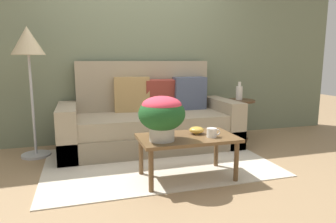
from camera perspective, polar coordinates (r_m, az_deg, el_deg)
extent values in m
plane|color=#997A56|center=(3.29, -1.42, -10.34)|extent=(14.00, 14.00, 0.00)
cube|color=slate|center=(4.32, -6.02, 13.44)|extent=(6.40, 0.12, 2.82)
cube|color=beige|center=(3.42, -2.05, -9.49)|extent=(2.42, 1.63, 0.01)
cube|color=gray|center=(3.91, -3.29, -5.19)|extent=(2.25, 0.93, 0.25)
cube|color=gray|center=(3.83, -3.24, -2.01)|extent=(1.81, 0.83, 0.20)
cube|color=gray|center=(4.17, -4.58, 3.41)|extent=(1.81, 0.17, 0.89)
cube|color=gray|center=(3.77, -18.54, -3.49)|extent=(0.22, 0.93, 0.60)
cube|color=gray|center=(4.21, 10.25, -1.77)|extent=(0.22, 0.93, 0.60)
cube|color=#4C5670|center=(4.17, 4.12, 3.48)|extent=(0.45, 0.19, 0.45)
cube|color=tan|center=(3.99, -6.89, 3.24)|extent=(0.47, 0.17, 0.46)
cube|color=#93382D|center=(4.08, -1.58, 3.15)|extent=(0.43, 0.21, 0.43)
cylinder|color=brown|center=(2.61, -3.25, -11.29)|extent=(0.05, 0.05, 0.39)
cylinder|color=brown|center=(2.90, 12.87, -9.36)|extent=(0.05, 0.05, 0.39)
cylinder|color=brown|center=(3.00, -5.16, -8.47)|extent=(0.05, 0.05, 0.39)
cylinder|color=brown|center=(3.26, 9.17, -7.09)|extent=(0.05, 0.05, 0.39)
cube|color=brown|center=(2.86, 3.73, -5.04)|extent=(0.92, 0.53, 0.03)
cylinder|color=#4C331E|center=(4.48, 13.31, -4.97)|extent=(0.27, 0.27, 0.03)
cylinder|color=#4C331E|center=(4.42, 13.45, -1.55)|extent=(0.05, 0.05, 0.52)
cylinder|color=#4C331E|center=(4.37, 13.59, 1.99)|extent=(0.41, 0.41, 0.03)
cylinder|color=#B2B2B7|center=(3.94, -23.78, -7.55)|extent=(0.33, 0.33, 0.03)
cylinder|color=#B2B2B7|center=(3.81, -24.39, 1.03)|extent=(0.03, 0.03, 1.16)
cone|color=#C6B289|center=(3.78, -25.19, 12.13)|extent=(0.37, 0.37, 0.32)
cylinder|color=#B7B2A8|center=(2.69, -1.18, -4.04)|extent=(0.23, 0.23, 0.15)
ellipsoid|color=#1E5123|center=(2.65, -1.19, -0.46)|extent=(0.42, 0.42, 0.30)
ellipsoid|color=#DB384C|center=(2.64, -1.20, 1.16)|extent=(0.36, 0.36, 0.17)
cylinder|color=white|center=(2.84, 8.31, -4.01)|extent=(0.09, 0.09, 0.09)
torus|color=white|center=(2.86, 9.37, -3.92)|extent=(0.06, 0.01, 0.06)
cylinder|color=gold|center=(2.95, 5.46, -4.08)|extent=(0.05, 0.05, 0.02)
ellipsoid|color=gold|center=(2.94, 5.47, -3.52)|extent=(0.15, 0.15, 0.07)
cylinder|color=silver|center=(4.36, 13.40, 3.44)|extent=(0.09, 0.09, 0.19)
cylinder|color=silver|center=(4.35, 13.46, 5.11)|extent=(0.04, 0.04, 0.06)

